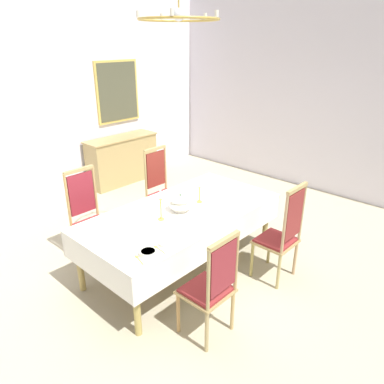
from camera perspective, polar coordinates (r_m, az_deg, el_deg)
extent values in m
cube|color=#AFA58A|center=(4.74, -2.19, -11.30)|extent=(7.06, 6.21, 0.04)
cube|color=silver|center=(6.60, -22.74, 13.49)|extent=(7.06, 0.08, 3.50)
cube|color=silver|center=(6.96, 19.53, 14.34)|extent=(0.08, 6.21, 3.50)
cylinder|color=#A8954E|center=(3.58, -8.69, -16.86)|extent=(0.07, 0.07, 0.74)
cylinder|color=#A0894F|center=(5.00, 11.48, -4.65)|extent=(0.07, 0.07, 0.74)
cylinder|color=tan|center=(4.27, -17.24, -10.45)|extent=(0.07, 0.07, 0.74)
cylinder|color=#9E8C5A|center=(5.51, 2.75, -1.46)|extent=(0.07, 0.07, 0.74)
cube|color=#A38B55|center=(4.33, -1.68, -3.81)|extent=(2.30, 1.07, 0.08)
cube|color=tan|center=(4.31, -1.69, -3.16)|extent=(2.42, 1.19, 0.03)
cube|color=white|center=(4.30, -1.69, -2.96)|extent=(2.44, 1.21, 0.00)
cube|color=white|center=(4.03, 4.48, -7.56)|extent=(2.44, 0.00, 0.32)
cube|color=white|center=(4.77, -6.81, -2.54)|extent=(2.44, 0.00, 0.32)
cube|color=white|center=(3.73, -15.04, -11.07)|extent=(0.00, 1.21, 0.32)
cube|color=white|center=(5.22, 7.69, -0.27)|extent=(0.00, 1.21, 0.32)
cylinder|color=#B0844D|center=(3.66, -2.17, -18.39)|extent=(0.04, 0.04, 0.45)
cylinder|color=tan|center=(3.88, 1.95, -15.67)|extent=(0.04, 0.04, 0.45)
cylinder|color=#A08C5D|center=(3.48, 2.33, -21.06)|extent=(0.04, 0.04, 0.45)
cylinder|color=tan|center=(3.71, 6.36, -17.96)|extent=(0.04, 0.04, 0.45)
cube|color=tan|center=(3.52, 2.19, -15.30)|extent=(0.44, 0.42, 0.03)
cube|color=maroon|center=(3.51, 2.19, -14.98)|extent=(0.40, 0.38, 0.02)
cylinder|color=#9D8C59|center=(3.12, 2.58, -13.82)|extent=(0.03, 0.03, 0.61)
cylinder|color=#A58351|center=(3.37, 6.97, -10.82)|extent=(0.03, 0.03, 0.61)
cube|color=maroon|center=(3.22, 4.89, -11.83)|extent=(0.34, 0.02, 0.46)
cube|color=tan|center=(3.07, 5.06, -7.62)|extent=(0.40, 0.04, 0.04)
cylinder|color=#A4845A|center=(4.82, -11.83, -7.68)|extent=(0.04, 0.04, 0.45)
cylinder|color=tan|center=(4.65, -15.65, -9.32)|extent=(0.04, 0.04, 0.45)
cylinder|color=#A38B58|center=(5.09, -14.23, -6.19)|extent=(0.04, 0.04, 0.45)
cylinder|color=#A28457|center=(4.93, -17.91, -7.67)|extent=(0.04, 0.04, 0.45)
cube|color=tan|center=(4.76, -15.20, -5.20)|extent=(0.44, 0.42, 0.03)
cube|color=maroon|center=(4.74, -15.23, -4.94)|extent=(0.40, 0.38, 0.02)
cylinder|color=tan|center=(4.84, -14.93, 0.06)|extent=(0.03, 0.03, 0.69)
cylinder|color=tan|center=(4.67, -18.91, -1.31)|extent=(0.03, 0.03, 0.69)
cube|color=maroon|center=(4.74, -16.93, -0.23)|extent=(0.34, 0.02, 0.53)
cube|color=tan|center=(4.63, -17.37, 3.31)|extent=(0.40, 0.04, 0.04)
cylinder|color=tan|center=(4.44, 9.36, -10.41)|extent=(0.04, 0.04, 0.45)
cylinder|color=tan|center=(4.72, 11.99, -8.46)|extent=(0.04, 0.04, 0.45)
cylinder|color=tan|center=(4.29, 13.42, -12.08)|extent=(0.04, 0.04, 0.45)
cylinder|color=tan|center=(4.58, 15.86, -9.93)|extent=(0.04, 0.04, 0.45)
cube|color=tan|center=(4.38, 12.94, -7.56)|extent=(0.44, 0.42, 0.03)
cube|color=maroon|center=(4.37, 12.97, -7.28)|extent=(0.40, 0.38, 0.02)
cylinder|color=tan|center=(3.97, 14.30, -4.98)|extent=(0.03, 0.03, 0.71)
cylinder|color=#9F885A|center=(4.29, 16.88, -3.12)|extent=(0.03, 0.03, 0.71)
cube|color=maroon|center=(4.11, 15.69, -3.57)|extent=(0.34, 0.02, 0.54)
cube|color=tan|center=(3.99, 16.18, 0.54)|extent=(0.40, 0.04, 0.04)
cylinder|color=#AC884D|center=(5.52, -1.44, -3.02)|extent=(0.04, 0.04, 0.45)
cylinder|color=#A3944C|center=(5.29, -4.32, -4.34)|extent=(0.04, 0.04, 0.45)
cylinder|color=#A98C4D|center=(5.76, -4.01, -1.95)|extent=(0.04, 0.04, 0.45)
cylinder|color=tan|center=(5.53, -6.87, -3.15)|extent=(0.04, 0.04, 0.45)
cube|color=tan|center=(5.42, -4.23, -0.82)|extent=(0.44, 0.42, 0.03)
cube|color=maroon|center=(5.41, -4.24, -0.59)|extent=(0.40, 0.38, 0.02)
cylinder|color=tan|center=(5.54, -4.21, 3.72)|extent=(0.03, 0.03, 0.69)
cylinder|color=tan|center=(5.30, -7.29, 2.68)|extent=(0.03, 0.03, 0.69)
cube|color=maroon|center=(5.41, -5.73, 3.56)|extent=(0.34, 0.02, 0.53)
cube|color=tan|center=(5.31, -5.86, 6.74)|extent=(0.40, 0.04, 0.04)
cylinder|color=white|center=(4.29, -1.80, -2.86)|extent=(0.15, 0.15, 0.02)
ellipsoid|color=white|center=(4.25, -1.81, -2.00)|extent=(0.27, 0.27, 0.12)
ellipsoid|color=white|center=(4.23, -1.82, -1.12)|extent=(0.25, 0.25, 0.10)
sphere|color=#4E6A4F|center=(4.20, -1.83, -0.46)|extent=(0.03, 0.03, 0.03)
cylinder|color=gold|center=(4.10, -4.84, -4.26)|extent=(0.07, 0.07, 0.02)
cylinder|color=gold|center=(4.04, -4.90, -2.69)|extent=(0.02, 0.02, 0.23)
cone|color=gold|center=(3.99, -4.96, -1.10)|extent=(0.04, 0.04, 0.02)
cylinder|color=silver|center=(3.97, -4.98, -0.31)|extent=(0.02, 0.02, 0.10)
cylinder|color=gold|center=(4.51, 1.17, -1.54)|extent=(0.07, 0.07, 0.02)
cylinder|color=gold|center=(4.47, 1.18, -0.39)|extent=(0.02, 0.02, 0.18)
cone|color=gold|center=(4.43, 1.19, 0.76)|extent=(0.04, 0.04, 0.02)
cylinder|color=silver|center=(4.41, 1.19, 1.48)|extent=(0.02, 0.02, 0.10)
cylinder|color=white|center=(3.48, -6.90, -9.43)|extent=(0.17, 0.17, 0.04)
cylinder|color=white|center=(3.48, -6.91, -9.35)|extent=(0.14, 0.14, 0.03)
torus|color=#4E6A4F|center=(3.47, -6.92, -9.19)|extent=(0.16, 0.16, 0.01)
cylinder|color=white|center=(3.62, -3.82, -7.98)|extent=(0.18, 0.18, 0.03)
cylinder|color=white|center=(3.62, -3.82, -7.91)|extent=(0.15, 0.15, 0.02)
torus|color=#4E6A4F|center=(3.62, -3.82, -7.80)|extent=(0.17, 0.17, 0.01)
cube|color=gold|center=(3.41, -8.11, -10.66)|extent=(0.05, 0.14, 0.00)
ellipsoid|color=gold|center=(3.47, -8.67, -9.96)|extent=(0.03, 0.05, 0.01)
cube|color=gold|center=(3.54, -4.91, -9.10)|extent=(0.03, 0.14, 0.00)
ellipsoid|color=gold|center=(3.60, -5.68, -8.51)|extent=(0.03, 0.05, 0.01)
cube|color=tan|center=(7.27, -10.82, 4.90)|extent=(1.40, 0.44, 0.88)
cube|color=tan|center=(7.14, -11.09, 8.34)|extent=(1.44, 0.48, 0.02)
cube|color=#AC854F|center=(7.64, -9.74, 5.86)|extent=(0.59, 0.01, 0.70)
cube|color=tan|center=(7.26, -14.10, 4.59)|extent=(0.59, 0.01, 0.70)
cube|color=#D1B251|center=(7.31, -11.61, 15.15)|extent=(0.94, 0.04, 1.14)
cube|color=#4C4C38|center=(7.29, -11.50, 15.14)|extent=(0.86, 0.01, 1.06)
sphere|color=white|center=(3.87, -2.08, 26.03)|extent=(0.12, 0.12, 0.12)
torus|color=gold|center=(3.87, -2.07, 25.43)|extent=(0.80, 0.80, 0.02)
cylinder|color=silver|center=(4.15, 2.10, 25.82)|extent=(0.04, 0.04, 0.06)
cylinder|color=silver|center=(4.22, -4.75, 25.72)|extent=(0.04, 0.04, 0.06)
cylinder|color=silver|center=(3.83, -8.45, 25.85)|extent=(0.04, 0.04, 0.06)
cylinder|color=silver|center=(3.49, -3.17, 26.34)|extent=(0.04, 0.04, 0.06)
cylinder|color=silver|center=(3.71, 3.87, 26.12)|extent=(0.04, 0.04, 0.06)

